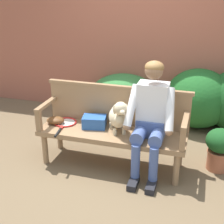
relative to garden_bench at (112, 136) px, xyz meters
The scene contains 15 objects.
ground_plane 0.39m from the garden_bench, ahead, with size 40.00×40.00×0.00m, color brown.
brick_garden_fence 2.11m from the garden_bench, 90.00° to the left, with size 8.00×0.30×2.79m, color #9E5642.
hedge_bush_far_left 1.47m from the garden_bench, 99.46° to the left, with size 1.15×1.02×0.73m, color #337538.
hedge_bush_mid_left 1.74m from the garden_bench, 57.88° to the left, with size 1.01×0.94×0.90m, color #1E5B23.
hedge_bush_mid_right 1.53m from the garden_bench, 88.72° to the left, with size 0.74×0.54×0.65m, color #337538.
garden_bench is the anchor object (origin of this frame).
bench_backrest 0.39m from the garden_bench, 90.00° to the left, with size 1.80×0.06×0.50m.
bench_armrest_left_end 0.88m from the garden_bench, behind, with size 0.06×0.53×0.28m.
bench_armrest_right_end 0.88m from the garden_bench, ahead, with size 0.06×0.53×0.28m.
person_seated 0.56m from the garden_bench, ahead, with size 0.56×0.66×1.32m.
dog_on_bench 0.28m from the garden_bench, ahead, with size 0.32×0.41×0.42m.
tennis_racket 0.64m from the garden_bench, behind, with size 0.33×0.58×0.03m.
baseball_glove 0.75m from the garden_bench, behind, with size 0.22×0.17×0.09m, color brown.
sports_bag 0.28m from the garden_bench, 166.99° to the left, with size 0.28×0.20×0.14m, color #2856A3.
potted_plant 1.28m from the garden_bench, 12.36° to the left, with size 0.34×0.34×0.52m.
Camera 1 is at (0.99, -3.25, 2.11)m, focal length 50.97 mm.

